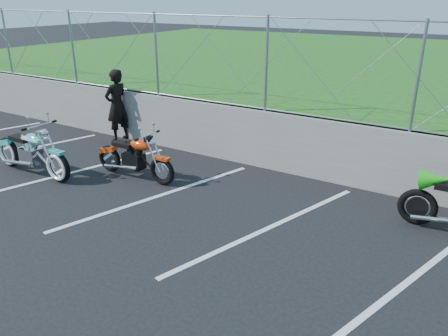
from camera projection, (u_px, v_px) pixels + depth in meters
The scene contains 8 objects.
ground at pixel (124, 216), 7.77m from camera, with size 90.00×90.00×0.00m, color black.
retaining_wall at pixel (226, 132), 10.30m from camera, with size 30.00×0.22×1.30m, color slate.
grass_field at pixel (350, 73), 18.21m from camera, with size 30.00×20.00×1.30m, color #1B5215.
chain_link_fence at pixel (226, 61), 9.69m from camera, with size 28.00×0.03×2.00m.
parking_lines at pixel (211, 210), 7.98m from camera, with size 18.29×4.31×0.01m.
cruiser_turquoise at pixel (32, 154), 9.42m from camera, with size 2.40×0.76×1.19m.
naked_orange at pixel (135, 159), 9.23m from camera, with size 2.07×0.70×1.03m.
person_standing at pixel (117, 106), 11.51m from camera, with size 0.69×0.46×1.90m, color black.
Camera 1 is at (5.14, -4.94, 3.67)m, focal length 35.00 mm.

